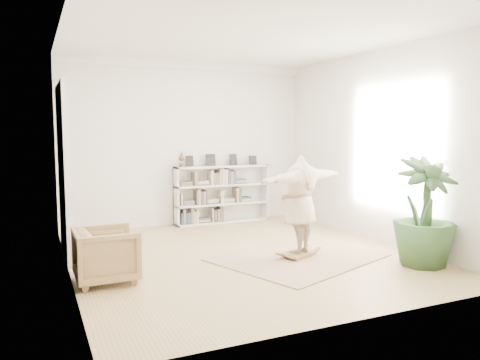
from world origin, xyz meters
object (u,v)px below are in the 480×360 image
Objects in this scene: rocker_board at (298,254)px; houseplant at (424,212)px; armchair at (107,255)px; person at (299,202)px; bookshelf at (222,195)px.

houseplant is (1.54, -1.15, 0.77)m from rocker_board.
armchair is 3.11m from person.
rocker_board is 0.38× the size of houseplant.
bookshelf is at bearing 109.09° from houseplant.
person is (3.06, -0.03, 0.56)m from armchair.
bookshelf is at bearing 70.01° from rocker_board.
rocker_board is at bearing 159.75° from person.
bookshelf is 3.45× the size of rocker_board.
rocker_board is 2.08m from houseplant.
houseplant reaches higher than armchair.
bookshelf reaches higher than rocker_board.
houseplant is (1.56, -4.50, 0.21)m from bookshelf.
houseplant reaches higher than bookshelf.
armchair is 0.49× the size of houseplant.
person reaches higher than houseplant.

